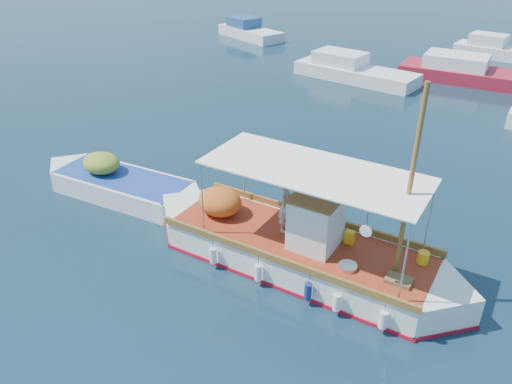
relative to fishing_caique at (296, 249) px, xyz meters
The scene contains 7 objects.
ground 0.94m from the fishing_caique, 133.61° to the left, with size 160.00×160.00×0.00m, color black.
fishing_caique is the anchor object (origin of this frame).
dinghy 7.50m from the fishing_caique, behind, with size 7.13×2.42×1.74m.
bg_boat_nw 19.87m from the fishing_caique, 107.88° to the left, with size 8.05×3.28×1.80m.
bg_boat_n 22.34m from the fishing_caique, 88.68° to the left, with size 9.39×3.22×1.80m.
bg_boat_far_w 31.56m from the fishing_caique, 125.40° to the left, with size 6.69×4.32×1.80m.
bg_boat_far_n 29.67m from the fishing_caique, 88.63° to the left, with size 6.30×2.63×1.80m.
Camera 1 is at (5.93, -11.40, 9.21)m, focal length 35.00 mm.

